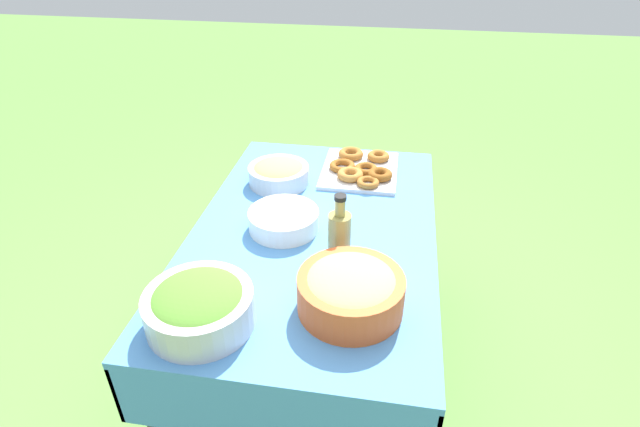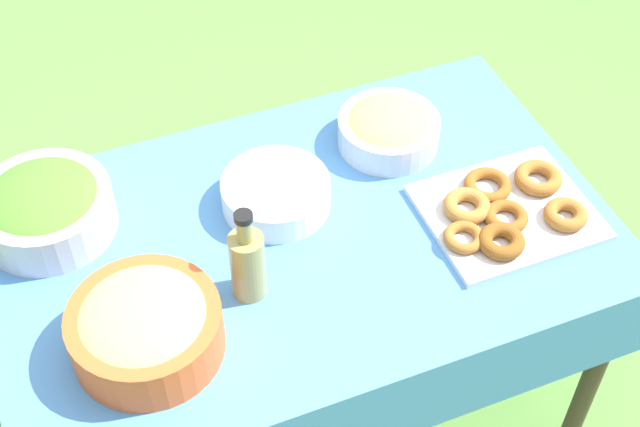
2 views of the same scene
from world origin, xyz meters
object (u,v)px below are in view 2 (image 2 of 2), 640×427
object	(u,v)px
plate_stack	(276,193)
bread_bowl	(389,128)
donut_platter	(507,210)
olive_oil_bottle	(247,262)
pasta_bowl	(145,327)
salad_bowl	(45,207)

from	to	relation	value
plate_stack	bread_bowl	bearing A→B (deg)	16.24
donut_platter	olive_oil_bottle	world-z (taller)	olive_oil_bottle
olive_oil_bottle	bread_bowl	distance (m)	0.57
pasta_bowl	donut_platter	world-z (taller)	pasta_bowl
salad_bowl	pasta_bowl	distance (m)	0.42
plate_stack	salad_bowl	bearing A→B (deg)	166.19
bread_bowl	salad_bowl	bearing A→B (deg)	178.13
plate_stack	donut_platter	bearing A→B (deg)	-25.86
pasta_bowl	plate_stack	world-z (taller)	pasta_bowl
salad_bowl	olive_oil_bottle	world-z (taller)	olive_oil_bottle
pasta_bowl	olive_oil_bottle	xyz separation A→B (m)	(0.24, 0.06, 0.02)
plate_stack	bread_bowl	world-z (taller)	bread_bowl
donut_platter	pasta_bowl	bearing A→B (deg)	-176.63
pasta_bowl	olive_oil_bottle	world-z (taller)	olive_oil_bottle
plate_stack	pasta_bowl	bearing A→B (deg)	-143.03
olive_oil_bottle	plate_stack	bearing A→B (deg)	57.53
salad_bowl	pasta_bowl	bearing A→B (deg)	-72.54
salad_bowl	bread_bowl	size ratio (longest dim) A/B	1.21
olive_oil_bottle	bread_bowl	world-z (taller)	olive_oil_bottle
donut_platter	salad_bowl	bearing A→B (deg)	160.08
donut_platter	plate_stack	xyz separation A→B (m)	(-0.48, 0.23, 0.02)
salad_bowl	olive_oil_bottle	distance (m)	0.50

